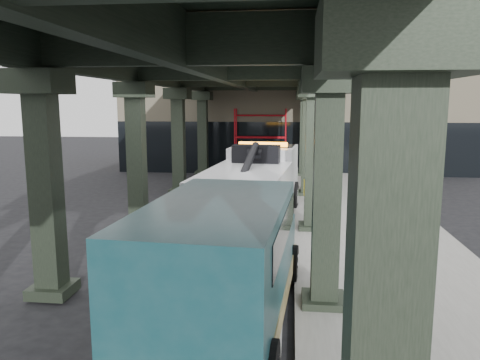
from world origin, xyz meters
The scene contains 8 objects.
ground centered at (0.00, 0.00, 0.00)m, with size 90.00×90.00×0.00m, color black.
sidewalk centered at (4.50, 2.00, 0.07)m, with size 5.00×40.00×0.15m, color gray.
lane_stripe centered at (1.70, 2.00, 0.01)m, with size 0.12×38.00×0.01m, color silver.
viaduct centered at (-0.40, 2.00, 5.46)m, with size 7.40×32.00×6.40m.
building centered at (2.00, 20.00, 4.00)m, with size 22.00×10.00×8.00m, color #C6B793.
scaffolding centered at (0.00, 14.64, 2.11)m, with size 3.08×0.88×4.00m.
tow_truck centered at (0.56, 3.05, 1.44)m, with size 3.33×9.17×2.95m.
towed_van centered at (0.62, -5.08, 1.39)m, with size 2.94×6.52×2.58m.
Camera 1 is at (1.88, -13.43, 4.31)m, focal length 35.00 mm.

